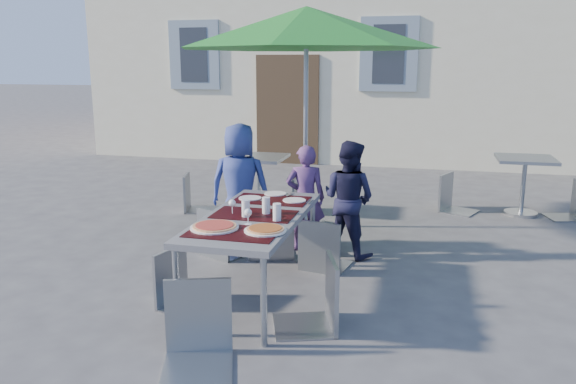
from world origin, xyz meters
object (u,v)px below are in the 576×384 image
(chair_1, at_px, (272,202))
(chair_4, at_px, (319,252))
(child_2, at_px, (348,199))
(cafe_table_1, at_px, (524,174))
(child_0, at_px, (240,185))
(child_1, at_px, (305,198))
(cafe_table_0, at_px, (258,173))
(chair_3, at_px, (178,245))
(pizza_near_left, at_px, (214,226))
(patio_umbrella, at_px, (306,29))
(chair_2, at_px, (323,214))
(bg_chair_l_1, at_px, (455,170))
(pizza_near_right, at_px, (265,229))
(bg_chair_l_0, at_px, (193,170))
(bg_chair_r_0, at_px, (288,173))
(chair_5, at_px, (196,275))
(chair_0, at_px, (219,203))
(bg_chair_r_1, at_px, (575,177))
(dining_table, at_px, (254,221))

(chair_1, bearing_deg, chair_4, -61.80)
(child_2, distance_m, cafe_table_1, 3.04)
(chair_1, height_order, chair_4, chair_4)
(child_0, height_order, child_1, child_0)
(child_2, xyz_separation_m, cafe_table_0, (-1.47, 1.51, -0.07))
(chair_3, distance_m, cafe_table_1, 5.08)
(pizza_near_left, relative_size, child_2, 0.31)
(patio_umbrella, bearing_deg, chair_2, -70.98)
(chair_2, height_order, bg_chair_l_1, bg_chair_l_1)
(chair_1, relative_size, patio_umbrella, 0.33)
(chair_3, distance_m, patio_umbrella, 3.25)
(pizza_near_right, height_order, bg_chair_l_0, bg_chair_l_0)
(cafe_table_1, bearing_deg, bg_chair_r_0, -168.63)
(child_1, distance_m, patio_umbrella, 2.05)
(chair_5, relative_size, cafe_table_0, 1.36)
(child_0, distance_m, cafe_table_0, 1.50)
(chair_3, bearing_deg, pizza_near_left, -19.10)
(pizza_near_left, height_order, child_1, child_1)
(chair_2, bearing_deg, chair_3, -132.03)
(bg_chair_l_1, bearing_deg, bg_chair_r_0, -164.64)
(chair_0, distance_m, chair_3, 1.28)
(chair_2, bearing_deg, bg_chair_l_1, 63.84)
(child_0, height_order, chair_4, child_0)
(bg_chair_l_0, bearing_deg, pizza_near_right, -57.74)
(pizza_near_right, distance_m, child_1, 1.83)
(chair_3, distance_m, bg_chair_r_1, 5.49)
(chair_0, bearing_deg, chair_3, -84.61)
(child_1, relative_size, chair_1, 1.13)
(chair_3, bearing_deg, chair_4, -5.00)
(patio_umbrella, xyz_separation_m, cafe_table_1, (2.75, 1.28, -1.86))
(chair_1, distance_m, patio_umbrella, 2.19)
(patio_umbrella, distance_m, bg_chair_l_0, 2.53)
(child_0, height_order, chair_2, child_0)
(bg_chair_r_0, height_order, bg_chair_r_1, bg_chair_r_1)
(child_2, relative_size, chair_1, 1.19)
(chair_0, height_order, chair_4, chair_4)
(pizza_near_left, relative_size, child_0, 0.28)
(chair_3, xyz_separation_m, patio_umbrella, (0.52, 2.60, 1.88))
(chair_4, height_order, bg_chair_r_1, chair_4)
(child_0, xyz_separation_m, child_2, (1.23, -0.04, -0.07))
(dining_table, bearing_deg, chair_4, -34.78)
(chair_3, xyz_separation_m, bg_chair_r_0, (0.14, 3.25, 0.01))
(chair_3, relative_size, chair_5, 0.87)
(cafe_table_0, bearing_deg, chair_0, -85.49)
(bg_chair_r_1, bearing_deg, bg_chair_l_0, -170.38)
(bg_chair_r_0, bearing_deg, child_0, -96.30)
(bg_chair_l_1, distance_m, bg_chair_r_1, 1.54)
(pizza_near_right, distance_m, bg_chair_r_1, 5.04)
(chair_0, xyz_separation_m, chair_4, (1.34, -1.38, 0.03))
(child_2, xyz_separation_m, patio_umbrella, (-0.68, 0.94, 1.80))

